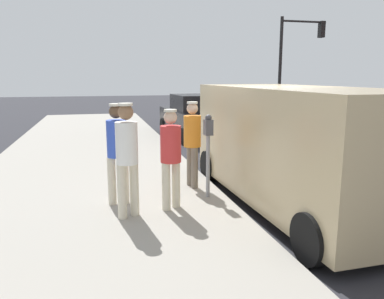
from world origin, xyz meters
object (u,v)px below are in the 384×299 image
(parking_meter_near, at_px, (208,142))
(pedestrian_in_blue, at_px, (117,147))
(pedestrian_in_white, at_px, (127,153))
(parked_sedan_behind, at_px, (195,118))
(traffic_light_corner, at_px, (296,52))
(pedestrian_in_red, at_px, (171,153))
(parked_van, at_px, (295,143))
(pedestrian_in_orange, at_px, (192,139))

(parking_meter_near, bearing_deg, pedestrian_in_blue, 0.20)
(parking_meter_near, xyz_separation_m, pedestrian_in_white, (1.50, 0.68, 0.01))
(parking_meter_near, bearing_deg, parked_sedan_behind, -102.86)
(pedestrian_in_blue, bearing_deg, traffic_light_corner, -130.01)
(pedestrian_in_red, height_order, parked_sedan_behind, pedestrian_in_red)
(pedestrian_in_white, bearing_deg, parking_meter_near, -155.51)
(traffic_light_corner, bearing_deg, pedestrian_in_blue, 49.99)
(parking_meter_near, distance_m, pedestrian_in_white, 1.65)
(pedestrian_in_blue, bearing_deg, pedestrian_in_red, 151.55)
(parked_van, distance_m, traffic_light_corner, 13.65)
(traffic_light_corner, bearing_deg, pedestrian_in_white, 51.94)
(pedestrian_in_white, relative_size, pedestrian_in_orange, 1.05)
(parked_van, bearing_deg, parked_sedan_behind, -91.86)
(traffic_light_corner, bearing_deg, parking_meter_near, 55.08)
(pedestrian_in_orange, bearing_deg, pedestrian_in_blue, 25.90)
(pedestrian_in_blue, bearing_deg, parked_van, 172.32)
(parking_meter_near, relative_size, parked_sedan_behind, 0.34)
(pedestrian_in_red, distance_m, pedestrian_in_blue, 0.96)
(pedestrian_in_blue, height_order, parked_sedan_behind, pedestrian_in_blue)
(pedestrian_in_orange, distance_m, traffic_light_corner, 13.56)
(pedestrian_in_blue, height_order, parked_van, parked_van)
(pedestrian_in_white, xyz_separation_m, traffic_light_corner, (-9.44, -12.06, 2.33))
(traffic_light_corner, bearing_deg, parked_van, 61.37)
(pedestrian_in_white, bearing_deg, parked_van, -175.08)
(pedestrian_in_orange, distance_m, parked_van, 1.98)
(parking_meter_near, relative_size, pedestrian_in_orange, 0.89)
(parking_meter_near, bearing_deg, pedestrian_in_red, 30.72)
(pedestrian_in_orange, xyz_separation_m, traffic_light_corner, (-8.05, -10.65, 2.39))
(parking_meter_near, xyz_separation_m, parked_sedan_behind, (-1.76, -7.73, -0.43))
(parked_sedan_behind, bearing_deg, pedestrian_in_blue, 66.41)
(parking_meter_near, relative_size, pedestrian_in_red, 0.91)
(pedestrian_in_white, height_order, parked_sedan_behind, pedestrian_in_white)
(pedestrian_in_white, relative_size, pedestrian_in_blue, 1.03)
(parking_meter_near, bearing_deg, traffic_light_corner, -124.92)
(pedestrian_in_red, bearing_deg, traffic_light_corner, -126.37)
(pedestrian_in_orange, height_order, traffic_light_corner, traffic_light_corner)
(parking_meter_near, relative_size, parked_van, 0.29)
(parked_van, relative_size, traffic_light_corner, 1.01)
(pedestrian_in_red, height_order, traffic_light_corner, traffic_light_corner)
(pedestrian_in_orange, bearing_deg, parking_meter_near, 98.81)
(parked_van, relative_size, parked_sedan_behind, 1.17)
(pedestrian_in_white, relative_size, pedestrian_in_red, 1.08)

